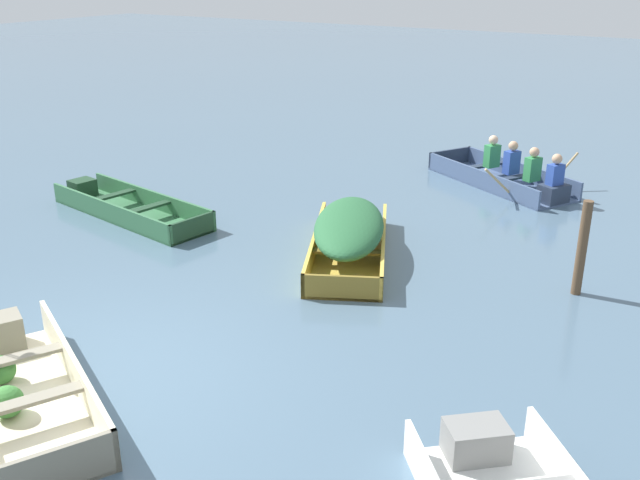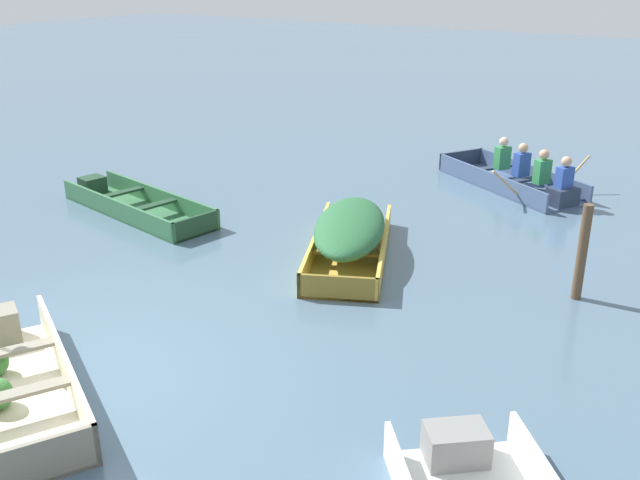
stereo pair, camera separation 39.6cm
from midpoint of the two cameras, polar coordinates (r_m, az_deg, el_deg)
The scene contains 6 objects.
ground_plane at distance 7.97m, azimuth -17.55°, elevation -10.45°, with size 80.00×80.00×0.00m, color slate.
dinghy_cream_foreground at distance 7.86m, azimuth -22.38°, elevation -10.30°, with size 3.05×2.28×0.42m.
skiff_yellow_near_moored at distance 10.41m, azimuth 3.50°, elevation 0.70°, with size 2.23×3.13×0.70m.
skiff_green_far_moored at distance 12.76m, azimuth -13.84°, elevation 2.74°, with size 3.45×1.47×0.35m.
rowboat_slate_blue_with_crew at distance 14.09m, azimuth 16.43°, elevation 4.76°, with size 3.23×2.65×0.92m.
mooring_post at distance 9.66m, azimuth 21.34°, elevation -0.95°, with size 0.13×0.13×1.28m, color brown.
Camera 2 is at (5.71, -3.92, 4.08)m, focal length 40.00 mm.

